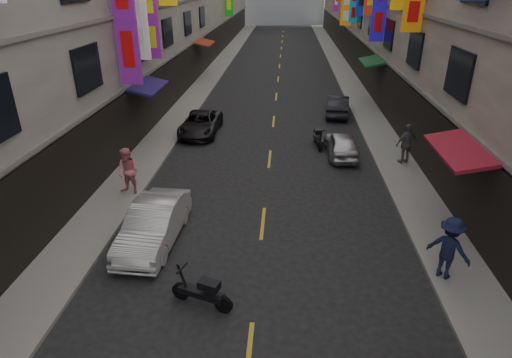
# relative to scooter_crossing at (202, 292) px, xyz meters

# --- Properties ---
(sidewalk_left) EXTENTS (2.00, 90.00, 0.12)m
(sidewalk_left) POSITION_rel_scooter_crossing_xyz_m (-4.64, 28.35, -0.38)
(sidewalk_left) COLOR slate
(sidewalk_left) RESTS_ON ground
(sidewalk_right) EXTENTS (2.00, 90.00, 0.12)m
(sidewalk_right) POSITION_rel_scooter_crossing_xyz_m (7.36, 28.35, -0.38)
(sidewalk_right) COLOR slate
(sidewalk_right) RESTS_ON ground
(street_awnings) EXTENTS (13.99, 35.20, 0.41)m
(street_awnings) POSITION_rel_scooter_crossing_xyz_m (0.10, 12.35, 2.56)
(street_awnings) COLOR #134817
(street_awnings) RESTS_ON ground
(lane_markings) EXTENTS (0.12, 80.20, 0.01)m
(lane_markings) POSITION_rel_scooter_crossing_xyz_m (1.36, 25.35, -0.44)
(lane_markings) COLOR gold
(lane_markings) RESTS_ON ground
(scooter_crossing) EXTENTS (1.74, 0.79, 1.14)m
(scooter_crossing) POSITION_rel_scooter_crossing_xyz_m (0.00, 0.00, 0.00)
(scooter_crossing) COLOR black
(scooter_crossing) RESTS_ON ground
(scooter_far_right) EXTENTS (0.55, 1.80, 1.14)m
(scooter_far_right) POSITION_rel_scooter_crossing_xyz_m (3.79, 12.21, 0.00)
(scooter_far_right) COLOR black
(scooter_far_right) RESTS_ON ground
(car_left_mid) EXTENTS (1.64, 4.23, 1.37)m
(car_left_mid) POSITION_rel_scooter_crossing_xyz_m (-2.13, 2.90, 0.24)
(car_left_mid) COLOR silver
(car_left_mid) RESTS_ON ground
(car_left_far) EXTENTS (2.04, 4.27, 1.17)m
(car_left_far) POSITION_rel_scooter_crossing_xyz_m (-2.64, 13.81, 0.15)
(car_left_far) COLOR black
(car_left_far) RESTS_ON ground
(car_right_mid) EXTENTS (1.53, 3.54, 1.19)m
(car_right_mid) POSITION_rel_scooter_crossing_xyz_m (4.84, 11.04, 0.15)
(car_right_mid) COLOR silver
(car_right_mid) RESTS_ON ground
(car_right_far) EXTENTS (1.78, 3.94, 1.25)m
(car_right_far) POSITION_rel_scooter_crossing_xyz_m (5.36, 17.95, 0.19)
(car_right_far) COLOR #222329
(car_right_far) RESTS_ON ground
(pedestrian_lfar) EXTENTS (1.06, 0.85, 1.90)m
(pedestrian_lfar) POSITION_rel_scooter_crossing_xyz_m (-4.04, 6.11, 0.63)
(pedestrian_lfar) COLOR pink
(pedestrian_lfar) RESTS_ON sidewalk_left
(pedestrian_rnear) EXTENTS (1.36, 1.27, 1.91)m
(pedestrian_rnear) POSITION_rel_scooter_crossing_xyz_m (6.76, 1.59, 0.63)
(pedestrian_rnear) COLOR #121633
(pedestrian_rnear) RESTS_ON sidewalk_right
(pedestrian_rfar) EXTENTS (1.27, 1.01, 1.90)m
(pedestrian_rfar) POSITION_rel_scooter_crossing_xyz_m (7.65, 10.02, 0.63)
(pedestrian_rfar) COLOR #5B5B5D
(pedestrian_rfar) RESTS_ON sidewalk_right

